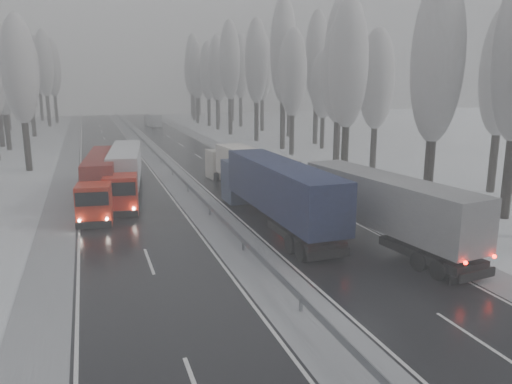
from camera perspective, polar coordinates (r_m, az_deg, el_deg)
ground at (r=18.27m, az=10.47°, el=-18.57°), size 260.00×260.00×0.00m
carriageway_right at (r=46.42m, az=-1.90°, el=0.99°), size 7.50×200.00×0.03m
carriageway_left at (r=44.59m, az=-14.91°, el=0.08°), size 7.50×200.00×0.03m
median_slush at (r=45.21m, az=-8.27°, el=0.55°), size 3.00×200.00×0.04m
shoulder_right at (r=48.06m, az=3.76°, el=1.38°), size 2.40×200.00×0.04m
shoulder_left at (r=44.57m, az=-21.26°, el=-0.37°), size 2.40×200.00×0.04m
median_guardrail at (r=45.08m, az=-8.29°, el=1.27°), size 0.12×200.00×0.76m
tree_16 at (r=37.14m, az=20.01°, el=13.87°), size 3.60×3.60×16.53m
tree_17 at (r=46.51m, az=26.35°, el=12.16°), size 3.60×3.60×15.54m
tree_18 at (r=46.35m, az=10.49°, el=14.06°), size 3.60×3.60×16.58m
tree_19 at (r=52.58m, az=13.64°, el=12.33°), size 3.60×3.60×14.57m
tree_20 at (r=55.10m, az=9.42°, el=13.27°), size 3.60×3.60×15.71m
tree_21 at (r=59.73m, az=9.58°, el=14.99°), size 3.60×3.60×18.62m
tree_22 at (r=64.16m, az=4.22°, el=13.38°), size 3.60×3.60×15.86m
tree_23 at (r=70.42m, az=7.72°, el=12.04°), size 3.60×3.60×13.55m
tree_24 at (r=69.60m, az=3.14°, el=15.77°), size 3.60×3.60×20.49m
tree_25 at (r=76.01m, az=6.99°, el=14.93°), size 3.60×3.60×19.44m
tree_26 at (r=79.05m, az=0.05°, el=14.63°), size 3.60×3.60×18.78m
tree_27 at (r=85.29m, az=3.84°, el=13.96°), size 3.60×3.60×17.62m
tree_28 at (r=88.90m, az=-3.02°, el=14.74°), size 3.60×3.60×19.62m
tree_29 at (r=94.92m, az=0.72°, el=14.04°), size 3.60×3.60×18.11m
tree_30 at (r=98.33m, az=-4.48°, el=13.86°), size 3.60×3.60×17.86m
tree_31 at (r=103.80m, az=-1.79°, el=14.08°), size 3.60×3.60×18.58m
tree_32 at (r=105.63m, az=-5.49°, el=13.58°), size 3.60×3.60×17.33m
tree_33 at (r=110.25m, az=-4.33°, el=12.56°), size 3.60×3.60×14.33m
tree_34 at (r=112.36m, az=-6.81°, el=13.59°), size 3.60×3.60×17.63m
tree_35 at (r=118.50m, az=-2.75°, el=13.80°), size 3.60×3.60×18.25m
tree_36 at (r=122.30m, az=-7.21°, el=14.27°), size 3.60×3.60×20.23m
tree_37 at (r=127.73m, az=-4.41°, el=13.16°), size 3.60×3.60×16.37m
tree_38 at (r=132.95m, az=-7.41°, el=13.51°), size 3.60×3.60×17.97m
tree_39 at (r=137.44m, az=-6.56°, el=13.03°), size 3.60×3.60×16.19m
tree_62 at (r=57.56m, az=-25.42°, el=12.43°), size 3.60×3.60×16.04m
tree_66 at (r=76.55m, az=-27.06°, el=11.64°), size 3.60×3.60×15.23m
tree_68 at (r=83.08m, az=-25.39°, el=12.41°), size 3.60×3.60×16.65m
tree_70 at (r=93.09m, az=-24.58°, el=12.56°), size 3.60×3.60×17.09m
tree_72 at (r=102.64m, az=-25.50°, el=11.67°), size 3.60×3.60×15.11m
tree_73 at (r=106.97m, az=-26.90°, el=12.25°), size 3.60×3.60×17.22m
tree_74 at (r=113.11m, az=-23.05°, el=13.35°), size 3.60×3.60×19.68m
tree_76 at (r=122.41m, az=-22.23°, el=12.95°), size 3.60×3.60×18.55m
tree_77 at (r=126.77m, az=-24.61°, el=11.49°), size 3.60×3.60×14.32m
tree_78 at (r=129.22m, az=-23.69°, el=13.05°), size 3.60×3.60×19.55m
tree_79 at (r=133.41m, az=-24.71°, el=12.24°), size 3.60×3.60×17.07m
truck_grey_tarp at (r=30.29m, az=13.23°, el=-1.10°), size 4.49×16.00×4.07m
truck_blue_box at (r=32.53m, az=2.09°, el=0.45°), size 2.99×16.94×4.33m
truck_cream_box at (r=42.25m, az=-0.94°, el=2.78°), size 3.73×14.49×3.68m
box_truck_distant at (r=105.65m, az=-11.68°, el=8.03°), size 2.81×7.14×2.60m
truck_red_white at (r=42.90m, az=-14.73°, el=2.58°), size 4.09×14.82×3.77m
truck_red_red at (r=40.85m, az=-17.22°, el=1.80°), size 3.72×14.19×3.61m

